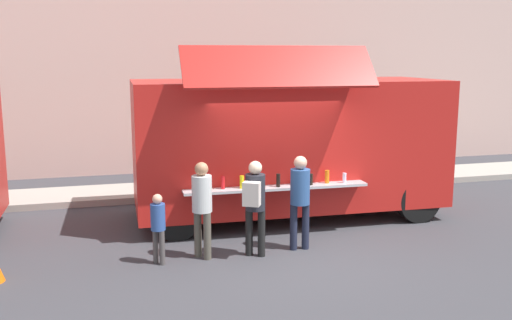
{
  "coord_description": "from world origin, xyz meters",
  "views": [
    {
      "loc": [
        -3.08,
        -9.04,
        3.33
      ],
      "look_at": [
        -0.15,
        1.69,
        1.3
      ],
      "focal_mm": 40.28,
      "sensor_mm": 36.0,
      "label": 1
    }
  ],
  "objects_px": {
    "customer_front_ordering": "(300,194)",
    "customer_mid_with_backpack": "(255,199)",
    "food_truck_main": "(289,143)",
    "child_near_queue": "(158,222)",
    "trash_bin": "(389,165)",
    "customer_rear_waiting": "(202,201)"
  },
  "relations": [
    {
      "from": "trash_bin",
      "to": "customer_rear_waiting",
      "type": "bearing_deg",
      "value": -142.78
    },
    {
      "from": "food_truck_main",
      "to": "trash_bin",
      "type": "distance_m",
      "value": 4.41
    },
    {
      "from": "customer_front_ordering",
      "to": "customer_mid_with_backpack",
      "type": "height_order",
      "value": "customer_front_ordering"
    },
    {
      "from": "trash_bin",
      "to": "customer_front_ordering",
      "type": "height_order",
      "value": "customer_front_ordering"
    },
    {
      "from": "food_truck_main",
      "to": "customer_front_ordering",
      "type": "height_order",
      "value": "food_truck_main"
    },
    {
      "from": "customer_front_ordering",
      "to": "customer_rear_waiting",
      "type": "height_order",
      "value": "customer_front_ordering"
    },
    {
      "from": "child_near_queue",
      "to": "customer_front_ordering",
      "type": "bearing_deg",
      "value": -34.89
    },
    {
      "from": "food_truck_main",
      "to": "child_near_queue",
      "type": "distance_m",
      "value": 3.72
    },
    {
      "from": "customer_mid_with_backpack",
      "to": "customer_rear_waiting",
      "type": "height_order",
      "value": "same"
    },
    {
      "from": "food_truck_main",
      "to": "trash_bin",
      "type": "xyz_separation_m",
      "value": [
        3.59,
        2.32,
        -1.08
      ]
    },
    {
      "from": "food_truck_main",
      "to": "child_near_queue",
      "type": "xyz_separation_m",
      "value": [
        -2.92,
        -2.15,
        -0.86
      ]
    },
    {
      "from": "food_truck_main",
      "to": "trash_bin",
      "type": "height_order",
      "value": "food_truck_main"
    },
    {
      "from": "food_truck_main",
      "to": "customer_rear_waiting",
      "type": "bearing_deg",
      "value": -135.0
    },
    {
      "from": "trash_bin",
      "to": "customer_front_ordering",
      "type": "relative_size",
      "value": 0.58
    },
    {
      "from": "food_truck_main",
      "to": "customer_front_ordering",
      "type": "xyz_separation_m",
      "value": [
        -0.48,
        -2.07,
        -0.57
      ]
    },
    {
      "from": "trash_bin",
      "to": "customer_mid_with_backpack",
      "type": "distance_m",
      "value": 6.72
    },
    {
      "from": "food_truck_main",
      "to": "customer_rear_waiting",
      "type": "xyz_separation_m",
      "value": [
        -2.18,
        -2.06,
        -0.59
      ]
    },
    {
      "from": "food_truck_main",
      "to": "customer_rear_waiting",
      "type": "distance_m",
      "value": 3.06
    },
    {
      "from": "customer_rear_waiting",
      "to": "child_near_queue",
      "type": "relative_size",
      "value": 1.4
    },
    {
      "from": "food_truck_main",
      "to": "customer_front_ordering",
      "type": "relative_size",
      "value": 3.83
    },
    {
      "from": "trash_bin",
      "to": "customer_front_ordering",
      "type": "bearing_deg",
      "value": -132.81
    },
    {
      "from": "trash_bin",
      "to": "food_truck_main",
      "type": "bearing_deg",
      "value": -147.11
    }
  ]
}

